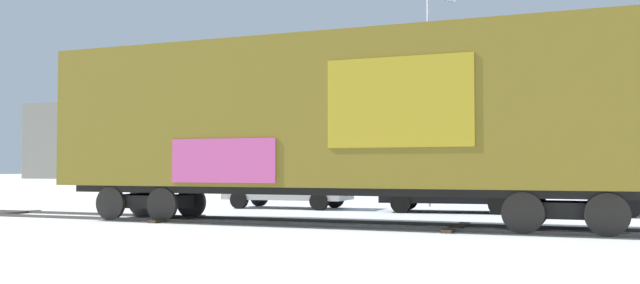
% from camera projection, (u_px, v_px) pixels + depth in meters
% --- Properties ---
extents(ground_plane, '(260.00, 260.00, 0.00)m').
position_uv_depth(ground_plane, '(327.00, 225.00, 17.38)').
color(ground_plane, silver).
extents(track, '(60.02, 3.68, 0.08)m').
position_uv_depth(track, '(345.00, 224.00, 17.21)').
color(track, '#4C4742').
rests_on(track, ground_plane).
extents(freight_car, '(15.49, 3.19, 4.94)m').
position_uv_depth(freight_car, '(334.00, 116.00, 17.42)').
color(freight_car, olive).
rests_on(freight_car, ground_plane).
extents(flagpole, '(0.92, 1.44, 8.99)m').
position_uv_depth(flagpole, '(434.00, 55.00, 26.02)').
color(flagpole, silver).
rests_on(flagpole, ground_plane).
extents(hillside, '(134.24, 31.71, 14.83)m').
position_uv_depth(hillside, '(520.00, 138.00, 89.32)').
color(hillside, gray).
rests_on(hillside, ground_plane).
extents(parked_car_silver, '(4.46, 1.91, 1.67)m').
position_uv_depth(parked_car_silver, '(287.00, 185.00, 24.70)').
color(parked_car_silver, '#B7BABF').
rests_on(parked_car_silver, ground_plane).
extents(parked_car_black, '(4.61, 2.32, 1.71)m').
position_uv_depth(parked_car_black, '(448.00, 186.00, 22.50)').
color(parked_car_black, black).
rests_on(parked_car_black, ground_plane).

